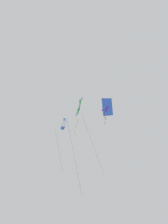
{
  "coord_description": "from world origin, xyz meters",
  "views": [
    {
      "loc": [
        11.23,
        -25.83,
        3.84
      ],
      "look_at": [
        -3.1,
        -2.35,
        22.0
      ],
      "focal_mm": 50.27,
      "sensor_mm": 36.0,
      "label": 1
    }
  ],
  "objects": [
    {
      "name": "kite_delta_upper_right",
      "position": [
        -1.22,
        -0.67,
        22.89
      ],
      "size": [
        2.93,
        3.48,
        7.29
      ],
      "rotation": [
        0.47,
        0.0,
        1.7
      ],
      "color": "blue"
    },
    {
      "name": "kite_fish_mid_left",
      "position": [
        -5.27,
        -2.76,
        21.19
      ],
      "size": [
        1.38,
        1.13,
        5.92
      ],
      "rotation": [
        0.25,
        0.0,
        1.98
      ],
      "color": "white"
    },
    {
      "name": "kite_diamond_near_right",
      "position": [
        -2.87,
        -3.62,
        21.81
      ],
      "size": [
        2.04,
        1.79,
        10.25
      ],
      "rotation": [
        0.28,
        0.0,
        2.41
      ],
      "color": "green"
    }
  ]
}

